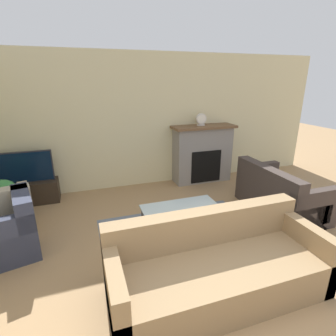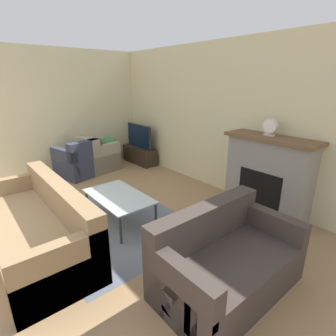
% 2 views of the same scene
% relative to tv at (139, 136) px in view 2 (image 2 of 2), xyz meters
% --- Properties ---
extents(wall_back, '(8.49, 0.06, 2.70)m').
position_rel_tv_xyz_m(wall_back, '(2.07, 0.29, 0.65)').
color(wall_back, beige).
rests_on(wall_back, ground_plane).
extents(wall_left, '(0.06, 7.24, 2.70)m').
position_rel_tv_xyz_m(wall_left, '(-0.70, -1.86, 0.65)').
color(wall_left, beige).
rests_on(wall_left, ground_plane).
extents(area_rug, '(2.32, 1.85, 0.00)m').
position_rel_tv_xyz_m(area_rug, '(2.27, -1.98, -0.70)').
color(area_rug, slate).
rests_on(area_rug, ground_plane).
extents(fireplace, '(1.37, 0.49, 1.25)m').
position_rel_tv_xyz_m(fireplace, '(3.50, 0.05, -0.05)').
color(fireplace, gray).
rests_on(fireplace, ground_plane).
extents(tv_stand, '(1.03, 0.36, 0.41)m').
position_rel_tv_xyz_m(tv_stand, '(0.00, 0.00, -0.49)').
color(tv_stand, '#2D2319').
rests_on(tv_stand, ground_plane).
extents(tv, '(0.95, 0.06, 0.57)m').
position_rel_tv_xyz_m(tv, '(0.00, 0.00, 0.00)').
color(tv, '#232328').
rests_on(tv, tv_stand).
extents(couch_sectional, '(2.27, 0.90, 0.82)m').
position_rel_tv_xyz_m(couch_sectional, '(2.22, -2.99, -0.41)').
color(couch_sectional, '#8C704C').
rests_on(couch_sectional, ground_plane).
extents(couch_loveseat, '(0.85, 1.48, 0.82)m').
position_rel_tv_xyz_m(couch_loveseat, '(4.11, -1.72, -0.41)').
color(couch_loveseat, '#3D332D').
rests_on(couch_loveseat, ground_plane).
extents(armchair_by_window, '(0.96, 0.91, 0.82)m').
position_rel_tv_xyz_m(armchair_by_window, '(-0.05, -1.57, -0.40)').
color(armchair_by_window, '#33384C').
rests_on(armchair_by_window, ground_plane).
extents(armchair_accent, '(0.87, 0.91, 0.82)m').
position_rel_tv_xyz_m(armchair_accent, '(-0.13, -1.10, -0.40)').
color(armchair_accent, '#9E937F').
rests_on(armchair_accent, ground_plane).
extents(coffee_table, '(1.12, 0.65, 0.42)m').
position_rel_tv_xyz_m(coffee_table, '(2.27, -1.88, -0.31)').
color(coffee_table, '#333338').
rests_on(coffee_table, ground_plane).
extents(potted_plant, '(0.44, 0.44, 0.74)m').
position_rel_tv_xyz_m(potted_plant, '(-0.21, -0.72, -0.24)').
color(potted_plant, '#AD704C').
rests_on(potted_plant, ground_plane).
extents(mantel_clock, '(0.22, 0.07, 0.25)m').
position_rel_tv_xyz_m(mantel_clock, '(3.44, 0.05, 0.68)').
color(mantel_clock, beige).
rests_on(mantel_clock, fireplace).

